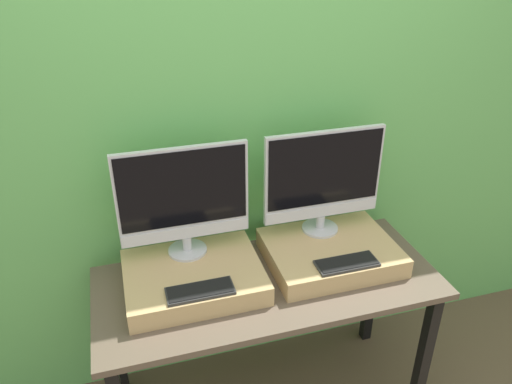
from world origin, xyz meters
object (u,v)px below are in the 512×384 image
at_px(monitor_right, 324,179).
at_px(keyboard_right, 347,263).
at_px(monitor_left, 184,198).
at_px(keyboard_left, 200,291).

bearing_deg(monitor_right, keyboard_right, -90.00).
relative_size(monitor_left, monitor_right, 1.00).
bearing_deg(keyboard_left, monitor_right, 24.58).
xyz_separation_m(monitor_left, keyboard_right, (0.63, -0.29, -0.26)).
distance_m(monitor_left, keyboard_left, 0.39).
height_order(keyboard_left, keyboard_right, same).
distance_m(monitor_left, keyboard_right, 0.74).
bearing_deg(monitor_right, keyboard_left, -155.42).
bearing_deg(keyboard_right, monitor_right, 90.00).
bearing_deg(keyboard_left, keyboard_right, 0.00).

